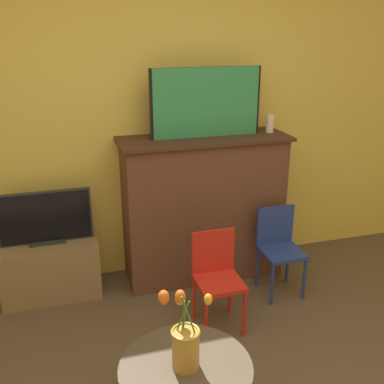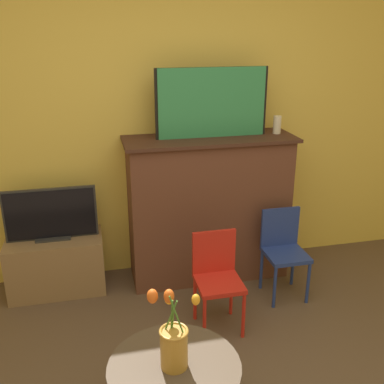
# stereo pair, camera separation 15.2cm
# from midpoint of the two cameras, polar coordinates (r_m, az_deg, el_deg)

# --- Properties ---
(wall_back) EXTENTS (8.00, 0.06, 2.70)m
(wall_back) POSITION_cam_midpoint_polar(r_m,az_deg,el_deg) (3.52, -5.88, 10.55)
(wall_back) COLOR #EAC651
(wall_back) RESTS_ON ground
(fireplace_mantel) EXTENTS (1.30, 0.46, 1.16)m
(fireplace_mantel) POSITION_cam_midpoint_polar(r_m,az_deg,el_deg) (3.57, 0.21, -1.85)
(fireplace_mantel) COLOR brown
(fireplace_mantel) RESTS_ON ground
(painting) EXTENTS (0.85, 0.03, 0.51)m
(painting) POSITION_cam_midpoint_polar(r_m,az_deg,el_deg) (3.36, 0.51, 11.27)
(painting) COLOR black
(painting) RESTS_ON fireplace_mantel
(mantel_candle) EXTENTS (0.06, 0.06, 0.14)m
(mantel_candle) POSITION_cam_midpoint_polar(r_m,az_deg,el_deg) (3.58, 8.65, 8.56)
(mantel_candle) COLOR silver
(mantel_candle) RESTS_ON fireplace_mantel
(tv_stand) EXTENTS (0.71, 0.37, 0.44)m
(tv_stand) POSITION_cam_midpoint_polar(r_m,az_deg,el_deg) (3.63, -18.63, -9.19)
(tv_stand) COLOR olive
(tv_stand) RESTS_ON ground
(tv_monitor) EXTENTS (0.67, 0.12, 0.40)m
(tv_monitor) POSITION_cam_midpoint_polar(r_m,az_deg,el_deg) (3.46, -19.38, -3.18)
(tv_monitor) COLOR #2D2D2D
(tv_monitor) RESTS_ON tv_stand
(chair_red) EXTENTS (0.30, 0.30, 0.67)m
(chair_red) POSITION_cam_midpoint_polar(r_m,az_deg,el_deg) (3.05, 1.71, -10.31)
(chair_red) COLOR red
(chair_red) RESTS_ON ground
(chair_blue) EXTENTS (0.30, 0.30, 0.67)m
(chair_blue) POSITION_cam_midpoint_polar(r_m,az_deg,el_deg) (3.47, 9.75, -6.59)
(chair_blue) COLOR navy
(chair_blue) RESTS_ON ground
(vase_tulips) EXTENTS (0.22, 0.18, 0.40)m
(vase_tulips) POSITION_cam_midpoint_polar(r_m,az_deg,el_deg) (2.17, -3.06, -18.37)
(vase_tulips) COLOR #B78433
(vase_tulips) RESTS_ON side_table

